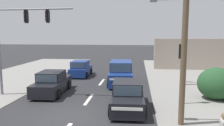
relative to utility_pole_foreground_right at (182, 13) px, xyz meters
The scene contains 13 objects.
ground_plane 7.07m from the utility_pole_foreground_right, behind, with size 140.00×140.00×0.00m, color #28282B.
lane_dash_mid 7.82m from the utility_pole_foreground_right, 145.66° to the left, with size 0.20×2.40×0.01m, color silver.
lane_dash_far 10.95m from the utility_pole_foreground_right, 120.51° to the left, with size 0.20×2.40×0.01m, color silver.
utility_pole_foreground_right is the anchor object (origin of this frame).
utility_pole_midground_right 8.34m from the utility_pole_foreground_right, 77.78° to the left, with size 3.78×0.50×9.48m.
traffic_signal_mast 10.53m from the utility_pole_foreground_right, 159.37° to the left, with size 5.29×0.49×6.00m.
pedestal_signal_right_kerb 4.10m from the utility_pole_foreground_right, 77.20° to the left, with size 0.44×0.29×3.56m.
roadside_bush 6.75m from the utility_pole_foreground_right, 52.98° to the left, with size 2.49×2.13×2.05m.
shopfront_wall_far 17.76m from the utility_pole_foreground_right, 69.66° to the left, with size 12.00×1.00×3.60m, color #A39384.
suv_kerbside_parked 9.53m from the utility_pole_foreground_right, 112.19° to the left, with size 2.25×4.63×1.90m.
hatchback_receding_far 13.83m from the utility_pole_foreground_right, 124.47° to the left, with size 1.84×3.67×1.53m.
sedan_oncoming_near 5.33m from the utility_pole_foreground_right, 141.30° to the left, with size 2.01×4.30×1.56m.
sedan_crossing_left 10.00m from the utility_pole_foreground_right, 150.16° to the left, with size 2.06×4.32×1.56m.
Camera 1 is at (3.05, -10.22, 4.16)m, focal length 35.00 mm.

